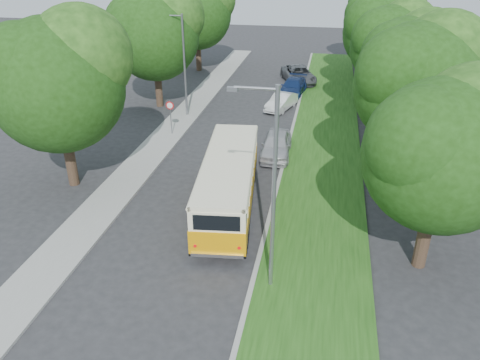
% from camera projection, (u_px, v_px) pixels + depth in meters
% --- Properties ---
extents(ground, '(120.00, 120.00, 0.00)m').
position_uv_depth(ground, '(183.00, 239.00, 21.14)').
color(ground, '#28282A').
rests_on(ground, ground).
extents(curb, '(0.20, 70.00, 0.15)m').
position_uv_depth(curb, '(276.00, 192.00, 24.87)').
color(curb, gray).
rests_on(curb, ground).
extents(grass_verge, '(4.50, 70.00, 0.13)m').
position_uv_depth(grass_verge, '(321.00, 197.00, 24.48)').
color(grass_verge, '#1D4713').
rests_on(grass_verge, ground).
extents(sidewalk, '(2.20, 70.00, 0.12)m').
position_uv_depth(sidewalk, '(128.00, 179.00, 26.29)').
color(sidewalk, gray).
rests_on(sidewalk, ground).
extents(treeline, '(24.27, 41.91, 9.46)m').
position_uv_depth(treeline, '(295.00, 36.00, 33.63)').
color(treeline, '#332319').
rests_on(treeline, ground).
extents(lamppost_near, '(1.71, 0.16, 8.00)m').
position_uv_depth(lamppost_near, '(271.00, 187.00, 16.25)').
color(lamppost_near, gray).
rests_on(lamppost_near, ground).
extents(lamppost_far, '(1.71, 0.16, 7.50)m').
position_uv_depth(lamppost_far, '(183.00, 62.00, 34.03)').
color(lamppost_far, gray).
rests_on(lamppost_far, ground).
extents(warning_sign, '(0.56, 0.10, 2.50)m').
position_uv_depth(warning_sign, '(170.00, 112.00, 31.58)').
color(warning_sign, gray).
rests_on(warning_sign, ground).
extents(vintage_bus, '(3.49, 9.72, 2.82)m').
position_uv_depth(vintage_bus, '(229.00, 184.00, 22.83)').
color(vintage_bus, '#EF9D07').
rests_on(vintage_bus, ground).
extents(car_silver, '(1.90, 4.43, 1.49)m').
position_uv_depth(car_silver, '(276.00, 145.00, 28.95)').
color(car_silver, '#B8B8BD').
rests_on(car_silver, ground).
extents(car_white, '(2.42, 4.05, 1.26)m').
position_uv_depth(car_white, '(281.00, 102.00, 37.04)').
color(car_white, white).
rests_on(car_white, ground).
extents(car_blue, '(2.45, 4.87, 1.36)m').
position_uv_depth(car_blue, '(293.00, 87.00, 40.64)').
color(car_blue, navy).
rests_on(car_blue, ground).
extents(car_grey, '(4.07, 5.96, 1.52)m').
position_uv_depth(car_grey, '(299.00, 75.00, 44.10)').
color(car_grey, '#56595D').
rests_on(car_grey, ground).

